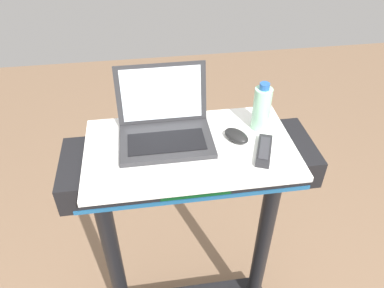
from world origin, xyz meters
name	(u,v)px	position (x,y,z in m)	size (l,w,h in m)	color
desk_board	(190,149)	(0.00, 0.70, 1.21)	(0.73, 0.42, 0.02)	white
laptop	(165,125)	(-0.08, 0.77, 1.27)	(0.32, 0.27, 0.23)	#2D2D30
computer_mouse	(236,136)	(0.17, 0.71, 1.24)	(0.06, 0.10, 0.03)	black
water_bottle	(262,108)	(0.27, 0.77, 1.30)	(0.06, 0.06, 0.18)	#9EDBB2
tv_remote	(264,150)	(0.24, 0.63, 1.23)	(0.10, 0.17, 0.02)	#232326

